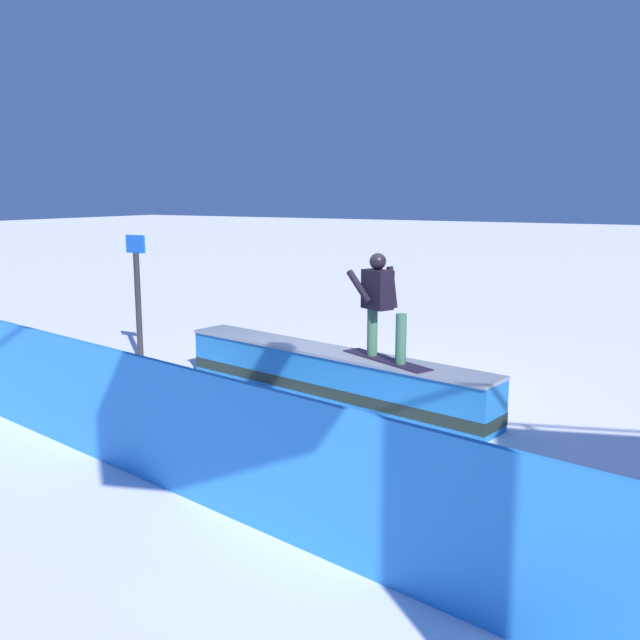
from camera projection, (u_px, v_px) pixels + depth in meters
ground_plane at (329, 397)px, 9.92m from camera, size 120.00×120.00×0.00m
grind_box at (329, 376)px, 9.86m from camera, size 5.18×1.57×0.69m
snowboarder at (380, 302)px, 9.15m from camera, size 1.49×0.88×1.40m
safety_fence at (156, 423)px, 6.83m from camera, size 12.65×2.42×1.28m
trail_marker at (138, 294)px, 11.89m from camera, size 0.40×0.10×2.16m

